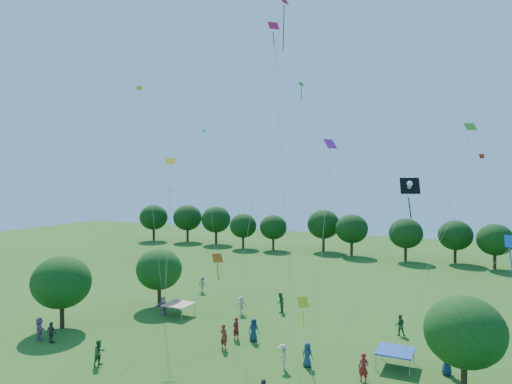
# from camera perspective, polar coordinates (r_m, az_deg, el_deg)

# --- Properties ---
(near_tree_west) EXTENTS (4.60, 4.60, 5.73)m
(near_tree_west) POSITION_cam_1_polar(r_m,az_deg,el_deg) (39.80, -23.14, -10.33)
(near_tree_west) COLOR #422B19
(near_tree_west) RESTS_ON ground
(near_tree_north) EXTENTS (4.21, 4.21, 5.33)m
(near_tree_north) POSITION_cam_1_polar(r_m,az_deg,el_deg) (43.64, -12.02, -9.43)
(near_tree_north) COLOR #422B19
(near_tree_north) RESTS_ON ground
(near_tree_east) EXTENTS (4.36, 4.36, 5.43)m
(near_tree_east) POSITION_cam_1_polar(r_m,az_deg,el_deg) (28.67, 24.64, -15.60)
(near_tree_east) COLOR #422B19
(near_tree_east) RESTS_ON ground
(treeline) EXTENTS (88.01, 8.77, 6.77)m
(treeline) POSITION_cam_1_polar(r_m,az_deg,el_deg) (70.39, 13.53, -4.54)
(treeline) COLOR #422B19
(treeline) RESTS_ON ground
(tent_red_stripe) EXTENTS (2.20, 2.20, 1.10)m
(tent_red_stripe) POSITION_cam_1_polar(r_m,az_deg,el_deg) (40.83, -9.66, -13.67)
(tent_red_stripe) COLOR #E6491B
(tent_red_stripe) RESTS_ON ground
(tent_blue) EXTENTS (2.20, 2.20, 1.10)m
(tent_blue) POSITION_cam_1_polar(r_m,az_deg,el_deg) (31.59, 17.01, -18.48)
(tent_blue) COLOR #1A42AE
(tent_blue) RESTS_ON ground
(crowd_person_0) EXTENTS (0.86, 0.92, 1.66)m
(crowd_person_0) POSITION_cam_1_polar(r_m,az_deg,el_deg) (34.71, -0.30, -16.85)
(crowd_person_0) COLOR #1B364F
(crowd_person_0) RESTS_ON ground
(crowd_person_1) EXTENTS (0.57, 0.71, 1.64)m
(crowd_person_1) POSITION_cam_1_polar(r_m,az_deg,el_deg) (35.08, -2.53, -16.66)
(crowd_person_1) COLOR maroon
(crowd_person_1) RESTS_ON ground
(crowd_person_2) EXTENTS (0.87, 0.63, 1.57)m
(crowd_person_2) POSITION_cam_1_polar(r_m,az_deg,el_deg) (37.52, 17.54, -15.55)
(crowd_person_2) COLOR #244F21
(crowd_person_2) RESTS_ON ground
(crowd_person_3) EXTENTS (1.13, 1.01, 1.61)m
(crowd_person_3) POSITION_cam_1_polar(r_m,az_deg,el_deg) (40.88, -1.82, -13.96)
(crowd_person_3) COLOR #BEAF98
(crowd_person_3) RESTS_ON ground
(crowd_person_5) EXTENTS (1.65, 1.21, 1.68)m
(crowd_person_5) POSITION_cam_1_polar(r_m,az_deg,el_deg) (38.31, -25.45, -15.20)
(crowd_person_5) COLOR #AA639F
(crowd_person_5) RESTS_ON ground
(crowd_person_6) EXTENTS (0.82, 0.55, 1.53)m
(crowd_person_6) POSITION_cam_1_polar(r_m,az_deg,el_deg) (30.71, 6.44, -19.56)
(crowd_person_6) COLOR navy
(crowd_person_6) RESTS_ON ground
(crowd_person_7) EXTENTS (0.73, 0.55, 1.75)m
(crowd_person_7) POSITION_cam_1_polar(r_m,az_deg,el_deg) (33.35, -4.04, -17.58)
(crowd_person_7) COLOR maroon
(crowd_person_7) RESTS_ON ground
(crowd_person_8) EXTENTS (0.53, 0.85, 1.63)m
(crowd_person_8) POSITION_cam_1_polar(r_m,az_deg,el_deg) (32.27, -18.99, -18.47)
(crowd_person_8) COLOR #2A5625
(crowd_person_8) RESTS_ON ground
(crowd_person_9) EXTENTS (0.92, 1.11, 1.56)m
(crowd_person_9) POSITION_cam_1_polar(r_m,az_deg,el_deg) (30.27, 3.37, -19.85)
(crowd_person_9) COLOR #C1B69B
(crowd_person_9) RESTS_ON ground
(crowd_person_10) EXTENTS (0.90, 0.42, 1.53)m
(crowd_person_10) POSITION_cam_1_polar(r_m,az_deg,el_deg) (37.39, -24.21, -15.73)
(crowd_person_10) COLOR #423834
(crowd_person_10) RESTS_ON ground
(crowd_person_11) EXTENTS (1.31, 1.49, 1.57)m
(crowd_person_11) POSITION_cam_1_polar(r_m,az_deg,el_deg) (41.51, -11.52, -13.77)
(crowd_person_11) COLOR #AE6592
(crowd_person_11) RESTS_ON ground
(crowd_person_12) EXTENTS (0.54, 0.92, 1.81)m
(crowd_person_12) POSITION_cam_1_polar(r_m,az_deg,el_deg) (31.64, 22.75, -18.77)
(crowd_person_12) COLOR navy
(crowd_person_12) RESTS_ON ground
(crowd_person_13) EXTENTS (0.69, 0.50, 1.70)m
(crowd_person_13) POSITION_cam_1_polar(r_m,az_deg,el_deg) (29.20, 13.29, -20.60)
(crowd_person_13) COLOR maroon
(crowd_person_13) RESTS_ON ground
(crowd_person_14) EXTENTS (0.60, 0.92, 1.74)m
(crowd_person_14) POSITION_cam_1_polar(r_m,az_deg,el_deg) (41.47, 3.05, -13.64)
(crowd_person_14) COLOR #25572F
(crowd_person_14) RESTS_ON ground
(crowd_person_15) EXTENTS (1.18, 0.66, 1.71)m
(crowd_person_15) POSITION_cam_1_polar(r_m,az_deg,el_deg) (48.41, -6.69, -11.38)
(crowd_person_15) COLOR #A99E87
(crowd_person_15) RESTS_ON ground
(pirate_kite) EXTENTS (4.94, 1.29, 10.66)m
(pirate_kite) POSITION_cam_1_polar(r_m,az_deg,el_deg) (26.42, 18.46, 0.25)
(pirate_kite) COLOR black
(red_high_kite) EXTENTS (2.89, 3.24, 23.40)m
(red_high_kite) POSITION_cam_1_polar(r_m,az_deg,el_deg) (33.00, 2.44, 16.55)
(red_high_kite) COLOR red
(small_kite_0) EXTENTS (1.72, 0.72, 20.33)m
(small_kite_0) POSITION_cam_1_polar(r_m,az_deg,el_deg) (28.92, 2.73, 12.20)
(small_kite_0) COLOR #F30E3F
(small_kite_1) EXTENTS (0.66, 4.73, 6.31)m
(small_kite_1) POSITION_cam_1_polar(r_m,az_deg,el_deg) (26.92, -4.34, -9.79)
(small_kite_1) COLOR #D04E0A
(small_kite_2) EXTENTS (1.20, 0.77, 3.00)m
(small_kite_2) POSITION_cam_1_polar(r_m,az_deg,el_deg) (30.08, 5.85, -13.99)
(small_kite_2) COLOR yellow
(small_kite_3) EXTENTS (3.72, 0.98, 13.66)m
(small_kite_3) POSITION_cam_1_polar(r_m,az_deg,el_deg) (27.64, 23.74, 1.78)
(small_kite_3) COLOR #2F8818
(small_kite_4) EXTENTS (5.96, 3.64, 7.98)m
(small_kite_4) POSITION_cam_1_polar(r_m,az_deg,el_deg) (25.12, 27.50, -7.94)
(small_kite_4) COLOR blue
(small_kite_5) EXTENTS (1.08, 1.23, 12.74)m
(small_kite_5) POSITION_cam_1_polar(r_m,az_deg,el_deg) (24.83, 8.89, 1.23)
(small_kite_5) COLOR #AB1C95
(small_kite_6) EXTENTS (2.67, 2.66, 9.92)m
(small_kite_6) POSITION_cam_1_polar(r_m,az_deg,el_deg) (36.87, -10.74, -3.08)
(small_kite_6) COLOR white
(small_kite_7) EXTENTS (3.24, 2.56, 15.73)m
(small_kite_7) POSITION_cam_1_polar(r_m,az_deg,el_deg) (47.50, -6.05, 2.31)
(small_kite_7) COLOR #0DCCB5
(small_kite_8) EXTENTS (5.59, 8.04, 12.62)m
(small_kite_8) POSITION_cam_1_polar(r_m,az_deg,el_deg) (40.64, 24.11, -1.05)
(small_kite_8) COLOR red
(small_kite_9) EXTENTS (2.23, 1.82, 12.20)m
(small_kite_9) POSITION_cam_1_polar(r_m,az_deg,el_deg) (37.36, -10.76, 1.31)
(small_kite_9) COLOR yellow
(small_kite_10) EXTENTS (4.78, 2.81, 19.16)m
(small_kite_10) POSITION_cam_1_polar(r_m,az_deg,el_deg) (42.80, -13.65, 5.83)
(small_kite_10) COLOR yellow
(small_kite_11) EXTENTS (0.54, 4.27, 19.14)m
(small_kite_11) POSITION_cam_1_polar(r_m,az_deg,el_deg) (40.25, 5.25, 6.33)
(small_kite_11) COLOR #268217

